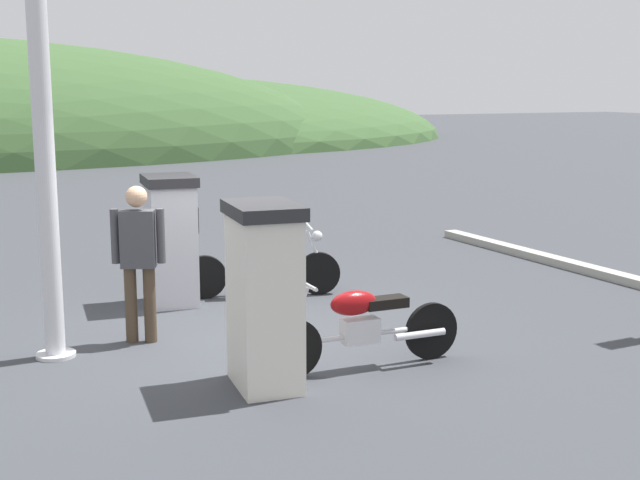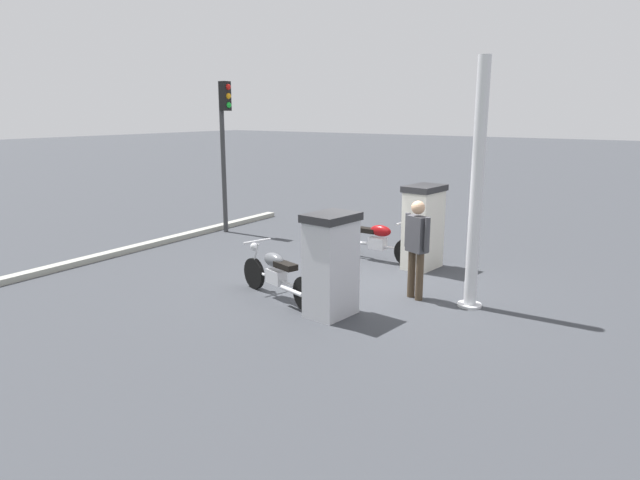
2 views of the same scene
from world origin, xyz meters
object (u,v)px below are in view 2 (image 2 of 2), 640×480
object	(u,v)px
fuel_pump_far	(331,264)
motorcycle_near_pump	(377,240)
fuel_pump_near	(423,227)
canopy_support_pole	(477,191)
attendant_person	(417,243)
roadside_traffic_light	(224,131)
motorcycle_far_pump	(277,274)

from	to	relation	value
fuel_pump_far	motorcycle_near_pump	bearing A→B (deg)	-72.78
motorcycle_near_pump	fuel_pump_near	bearing A→B (deg)	-176.79
fuel_pump_near	canopy_support_pole	xyz separation A→B (m)	(-1.65, 1.68, 1.04)
attendant_person	roadside_traffic_light	xyz separation A→B (m)	(6.43, -2.09, 1.65)
roadside_traffic_light	canopy_support_pole	bearing A→B (deg)	165.23
motorcycle_far_pump	canopy_support_pole	distance (m)	3.54
fuel_pump_far	roadside_traffic_light	size ratio (longest dim) A/B	0.42
motorcycle_far_pump	roadside_traffic_light	distance (m)	6.08
attendant_person	fuel_pump_near	bearing A→B (deg)	-68.19
fuel_pump_far	motorcycle_far_pump	distance (m)	1.26
canopy_support_pole	roadside_traffic_light	bearing A→B (deg)	-14.77
fuel_pump_far	attendant_person	bearing A→B (deg)	-116.16
fuel_pump_near	fuel_pump_far	bearing A→B (deg)	90.00
fuel_pump_near	roadside_traffic_light	xyz separation A→B (m)	(5.69, -0.26, 1.77)
motorcycle_far_pump	canopy_support_pole	world-z (taller)	canopy_support_pole
fuel_pump_near	motorcycle_far_pump	size ratio (longest dim) A/B	0.85
fuel_pump_near	attendant_person	xyz separation A→B (m)	(-0.73, 1.83, 0.11)
fuel_pump_near	motorcycle_near_pump	bearing A→B (deg)	3.21
fuel_pump_near	fuel_pump_far	world-z (taller)	fuel_pump_near
attendant_person	canopy_support_pole	xyz separation A→B (m)	(-0.92, -0.16, 0.93)
fuel_pump_far	motorcycle_far_pump	xyz separation A→B (m)	(1.20, -0.13, -0.39)
fuel_pump_near	canopy_support_pole	world-z (taller)	canopy_support_pole
fuel_pump_far	roadside_traffic_light	xyz separation A→B (m)	(5.69, -3.58, 1.80)
roadside_traffic_light	canopy_support_pole	world-z (taller)	canopy_support_pole
fuel_pump_far	fuel_pump_near	bearing A→B (deg)	-90.00
fuel_pump_far	roadside_traffic_light	bearing A→B (deg)	-32.20
canopy_support_pole	motorcycle_far_pump	bearing A→B (deg)	28.05
motorcycle_far_pump	canopy_support_pole	xyz separation A→B (m)	(-2.84, -1.52, 1.47)
motorcycle_far_pump	canopy_support_pole	size ratio (longest dim) A/B	0.51
motorcycle_far_pump	roadside_traffic_light	size ratio (longest dim) A/B	0.52
attendant_person	roadside_traffic_light	size ratio (longest dim) A/B	0.44
canopy_support_pole	attendant_person	bearing A→B (deg)	9.65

